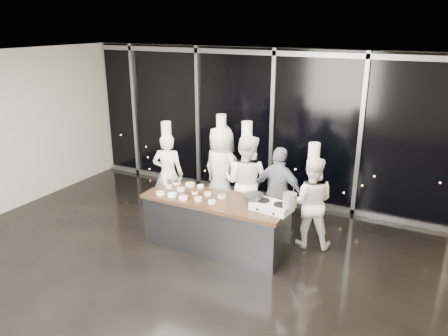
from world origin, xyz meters
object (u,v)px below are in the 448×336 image
(stock_pot, at_px, (290,200))
(chef_center, at_px, (246,182))
(frying_pan, at_px, (253,196))
(stove, at_px, (272,206))
(chef_far_left, at_px, (168,173))
(chef_right, at_px, (311,201))
(chef_left, at_px, (221,171))
(guest, at_px, (279,192))
(demo_counter, at_px, (216,223))

(stock_pot, bearing_deg, chef_center, 139.93)
(frying_pan, height_order, chef_center, chef_center)
(frying_pan, bearing_deg, stove, 0.84)
(stove, height_order, chef_far_left, chef_far_left)
(chef_right, bearing_deg, chef_left, -27.68)
(chef_far_left, relative_size, guest, 1.15)
(stove, bearing_deg, demo_counter, -172.44)
(demo_counter, height_order, chef_center, chef_center)
(demo_counter, distance_m, chef_center, 1.06)
(stock_pot, xyz_separation_m, guest, (-0.53, 1.00, -0.32))
(demo_counter, bearing_deg, chef_far_left, 151.40)
(guest, bearing_deg, stock_pot, 128.66)
(chef_left, xyz_separation_m, chef_center, (0.69, -0.35, -0.00))
(chef_center, bearing_deg, frying_pan, 119.73)
(guest, bearing_deg, stove, 114.01)
(stove, relative_size, guest, 0.40)
(demo_counter, relative_size, chef_right, 1.34)
(chef_far_left, bearing_deg, frying_pan, 141.27)
(stove, bearing_deg, guest, 110.57)
(frying_pan, relative_size, guest, 0.34)
(demo_counter, bearing_deg, chef_left, 113.79)
(demo_counter, bearing_deg, stock_pot, -1.78)
(stove, xyz_separation_m, stock_pot, (0.31, -0.05, 0.18))
(chef_far_left, height_order, chef_left, chef_left)
(stove, height_order, chef_center, chef_center)
(chef_left, height_order, chef_center, chef_center)
(stove, height_order, frying_pan, frying_pan)
(chef_right, bearing_deg, frying_pan, 33.33)
(frying_pan, height_order, chef_left, chef_left)
(stock_pot, relative_size, chef_far_left, 0.11)
(stock_pot, distance_m, guest, 1.18)
(demo_counter, bearing_deg, frying_pan, 3.77)
(frying_pan, height_order, chef_far_left, chef_far_left)
(demo_counter, relative_size, stove, 3.74)
(guest, xyz_separation_m, chef_right, (0.62, -0.13, -0.01))
(frying_pan, relative_size, chef_center, 0.28)
(demo_counter, height_order, chef_far_left, chef_far_left)
(stove, xyz_separation_m, chef_center, (-0.87, 0.94, -0.05))
(frying_pan, height_order, chef_right, chef_right)
(demo_counter, distance_m, chef_far_left, 1.77)
(demo_counter, distance_m, frying_pan, 0.90)
(chef_right, bearing_deg, chef_far_left, -14.22)
(chef_center, distance_m, chef_right, 1.26)
(frying_pan, relative_size, chef_right, 0.31)
(stock_pot, relative_size, chef_center, 0.10)
(stock_pot, height_order, chef_right, chef_right)
(chef_far_left, relative_size, chef_right, 1.03)
(frying_pan, bearing_deg, guest, 90.78)
(chef_center, relative_size, chef_right, 1.11)
(chef_far_left, bearing_deg, stove, 142.95)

